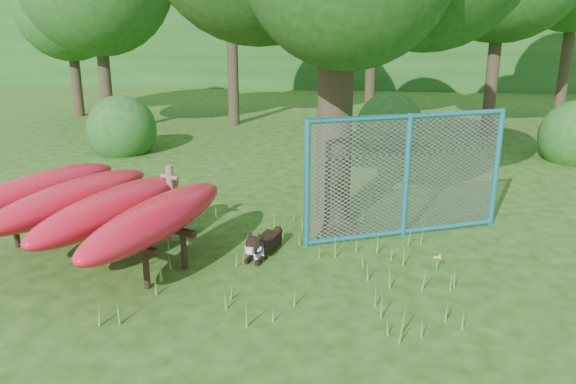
# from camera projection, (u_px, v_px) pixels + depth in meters

# --- Properties ---
(ground) EXTENTS (80.00, 80.00, 0.00)m
(ground) POSITION_uv_depth(u_px,v_px,m) (261.00, 294.00, 7.15)
(ground) COLOR #1C450D
(ground) RESTS_ON ground
(wooden_post) EXTENTS (0.33, 0.19, 1.22)m
(wooden_post) POSITION_uv_depth(u_px,v_px,m) (171.00, 201.00, 8.72)
(wooden_post) COLOR #6B6050
(wooden_post) RESTS_ON ground
(kayak_rack) EXTENTS (3.89, 4.21, 1.09)m
(kayak_rack) POSITION_uv_depth(u_px,v_px,m) (92.00, 203.00, 8.02)
(kayak_rack) COLOR black
(kayak_rack) RESTS_ON ground
(husky_dog) EXTENTS (0.45, 1.04, 0.47)m
(husky_dog) POSITION_uv_depth(u_px,v_px,m) (262.00, 245.00, 8.28)
(husky_dog) COLOR black
(husky_dog) RESTS_ON ground
(fence_section) EXTENTS (3.14, 1.47, 3.31)m
(fence_section) POSITION_uv_depth(u_px,v_px,m) (406.00, 176.00, 8.82)
(fence_section) COLOR teal
(fence_section) RESTS_ON ground
(wildflower_clump) EXTENTS (0.11, 0.09, 0.23)m
(wildflower_clump) POSITION_uv_depth(u_px,v_px,m) (438.00, 258.00, 7.76)
(wildflower_clump) COLOR #569731
(wildflower_clump) RESTS_ON ground
(bg_tree_f) EXTENTS (3.60, 3.60, 5.55)m
(bg_tree_f) POSITION_uv_depth(u_px,v_px,m) (69.00, 9.00, 19.48)
(bg_tree_f) COLOR #32291B
(bg_tree_f) RESTS_ON ground
(shrub_left) EXTENTS (1.80, 1.80, 1.80)m
(shrub_left) POSITION_uv_depth(u_px,v_px,m) (124.00, 152.00, 14.87)
(shrub_left) COLOR #1B521A
(shrub_left) RESTS_ON ground
(shrub_right) EXTENTS (1.80, 1.80, 1.80)m
(shrub_right) POSITION_uv_depth(u_px,v_px,m) (573.00, 161.00, 13.96)
(shrub_right) COLOR #1B521A
(shrub_right) RESTS_ON ground
(shrub_mid) EXTENTS (1.80, 1.80, 1.80)m
(shrub_mid) POSITION_uv_depth(u_px,v_px,m) (388.00, 147.00, 15.45)
(shrub_mid) COLOR #1B521A
(shrub_mid) RESTS_ON ground
(wooded_hillside) EXTENTS (80.00, 12.00, 6.00)m
(wooded_hillside) POSITION_uv_depth(u_px,v_px,m) (342.00, 27.00, 32.84)
(wooded_hillside) COLOR #1B521A
(wooded_hillside) RESTS_ON ground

